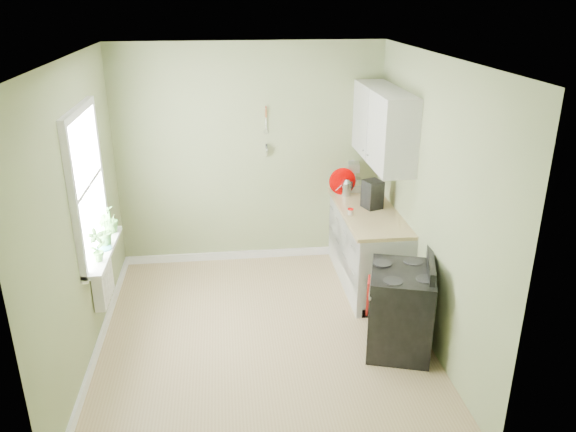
{
  "coord_description": "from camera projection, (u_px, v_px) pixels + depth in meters",
  "views": [
    {
      "loc": [
        -0.31,
        -4.78,
        3.2
      ],
      "look_at": [
        0.32,
        0.55,
        1.06
      ],
      "focal_mm": 35.0,
      "sensor_mm": 36.0,
      "label": 1
    }
  ],
  "objects": [
    {
      "name": "window_sill",
      "position": [
        103.0,
        251.0,
        5.41
      ],
      "size": [
        0.18,
        1.14,
        0.04
      ],
      "primitive_type": "cube",
      "color": "white",
      "rests_on": "wall_left"
    },
    {
      "name": "coffee_maker",
      "position": [
        372.0,
        195.0,
        6.36
      ],
      "size": [
        0.24,
        0.25,
        0.32
      ],
      "color": "black",
      "rests_on": "countertop"
    },
    {
      "name": "countertop",
      "position": [
        369.0,
        211.0,
        6.36
      ],
      "size": [
        0.64,
        1.6,
        0.04
      ],
      "primitive_type": "cube",
      "color": "tan",
      "rests_on": "base_cabinets"
    },
    {
      "name": "window",
      "position": [
        86.0,
        185.0,
        5.15
      ],
      "size": [
        0.06,
        1.14,
        1.44
      ],
      "color": "white",
      "rests_on": "wall_left"
    },
    {
      "name": "kettle",
      "position": [
        346.0,
        187.0,
        6.77
      ],
      "size": [
        0.2,
        0.12,
        0.2
      ],
      "color": "silver",
      "rests_on": "countertop"
    },
    {
      "name": "base_cabinets",
      "position": [
        367.0,
        248.0,
        6.53
      ],
      "size": [
        0.6,
        1.6,
        0.87
      ],
      "primitive_type": "cube",
      "color": "silver",
      "rests_on": "floor"
    },
    {
      "name": "upper_cabinets",
      "position": [
        383.0,
        126.0,
        6.11
      ],
      "size": [
        0.35,
        1.4,
        0.8
      ],
      "primitive_type": "cube",
      "color": "silver",
      "rests_on": "wall_right"
    },
    {
      "name": "red_tray",
      "position": [
        342.0,
        181.0,
        6.78
      ],
      "size": [
        0.33,
        0.09,
        0.33
      ],
      "primitive_type": "cylinder",
      "rotation": [
        1.45,
        0.0,
        0.09
      ],
      "color": "#A90100",
      "rests_on": "countertop"
    },
    {
      "name": "wall_utensils",
      "position": [
        266.0,
        139.0,
        6.71
      ],
      "size": [
        0.02,
        0.14,
        0.58
      ],
      "color": "tan",
      "rests_on": "wall_back"
    },
    {
      "name": "wall_right",
      "position": [
        431.0,
        203.0,
        5.3
      ],
      "size": [
        0.02,
        3.6,
        2.7
      ],
      "primitive_type": "cube",
      "color": "#8D9867",
      "rests_on": "floor"
    },
    {
      "name": "plant_c",
      "position": [
        110.0,
        219.0,
        5.73
      ],
      "size": [
        0.19,
        0.19,
        0.3
      ],
      "primitive_type": "imported",
      "rotation": [
        0.0,
        0.0,
        4.55
      ],
      "color": "#477E35",
      "rests_on": "window_sill"
    },
    {
      "name": "radiator",
      "position": [
        103.0,
        284.0,
        5.48
      ],
      "size": [
        0.12,
        0.5,
        0.35
      ],
      "primitive_type": "cube",
      "color": "white",
      "rests_on": "wall_left"
    },
    {
      "name": "ceiling",
      "position": [
        258.0,
        56.0,
        4.62
      ],
      "size": [
        3.2,
        3.6,
        0.02
      ],
      "primitive_type": "cube",
      "color": "white",
      "rests_on": "wall_back"
    },
    {
      "name": "stand_mixer",
      "position": [
        353.0,
        176.0,
        6.97
      ],
      "size": [
        0.24,
        0.34,
        0.39
      ],
      "color": "#B2B2B7",
      "rests_on": "countertop"
    },
    {
      "name": "wall_back",
      "position": [
        250.0,
        157.0,
        6.79
      ],
      "size": [
        3.2,
        0.02,
        2.7
      ],
      "primitive_type": "cube",
      "color": "#8D9867",
      "rests_on": "floor"
    },
    {
      "name": "floor",
      "position": [
        263.0,
        336.0,
        5.63
      ],
      "size": [
        3.2,
        3.6,
        0.02
      ],
      "primitive_type": "cube",
      "color": "tan",
      "rests_on": "ground"
    },
    {
      "name": "wall_left",
      "position": [
        79.0,
        218.0,
        4.95
      ],
      "size": [
        0.02,
        3.6,
        2.7
      ],
      "primitive_type": "cube",
      "color": "#8D9867",
      "rests_on": "floor"
    },
    {
      "name": "stove",
      "position": [
        400.0,
        310.0,
        5.28
      ],
      "size": [
        0.77,
        0.81,
        0.94
      ],
      "color": "black",
      "rests_on": "floor"
    },
    {
      "name": "plant_a",
      "position": [
        96.0,
        245.0,
        5.09
      ],
      "size": [
        0.2,
        0.18,
        0.32
      ],
      "primitive_type": "imported",
      "rotation": [
        0.0,
        0.0,
        0.49
      ],
      "color": "#477E35",
      "rests_on": "window_sill"
    },
    {
      "name": "plant_b",
      "position": [
        104.0,
        230.0,
        5.44
      ],
      "size": [
        0.2,
        0.21,
        0.31
      ],
      "primitive_type": "imported",
      "rotation": [
        0.0,
        0.0,
        2.0
      ],
      "color": "#477E35",
      "rests_on": "window_sill"
    },
    {
      "name": "jar",
      "position": [
        350.0,
        211.0,
        6.2
      ],
      "size": [
        0.07,
        0.07,
        0.07
      ],
      "color": "tan",
      "rests_on": "countertop"
    }
  ]
}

